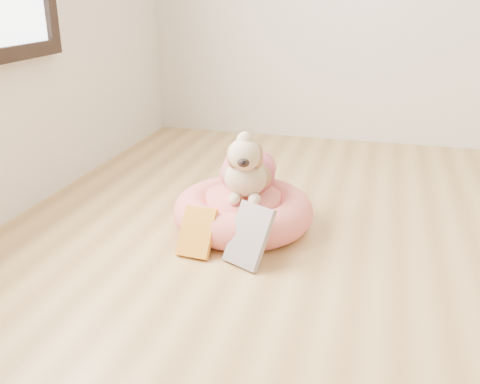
% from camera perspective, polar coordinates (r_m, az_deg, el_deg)
% --- Properties ---
extents(pet_bed, '(0.57, 0.57, 0.15)m').
position_cam_1_polar(pet_bed, '(2.17, 0.35, -2.04)').
color(pet_bed, '#F0605E').
rests_on(pet_bed, floor).
extents(dog, '(0.32, 0.42, 0.28)m').
position_cam_1_polar(dog, '(2.11, 0.80, 3.58)').
color(dog, brown).
rests_on(dog, pet_bed).
extents(book_yellow, '(0.13, 0.14, 0.17)m').
position_cam_1_polar(book_yellow, '(1.96, -4.64, -4.30)').
color(book_yellow, yellow).
rests_on(book_yellow, floor).
extents(book_white, '(0.19, 0.18, 0.21)m').
position_cam_1_polar(book_white, '(1.88, 0.98, -4.67)').
color(book_white, white).
rests_on(book_white, floor).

